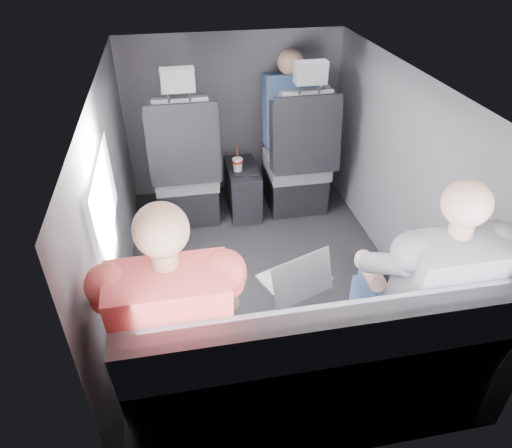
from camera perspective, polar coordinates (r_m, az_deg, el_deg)
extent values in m
plane|color=black|center=(3.18, 0.99, -6.57)|extent=(2.60, 2.60, 0.00)
plane|color=#B2B2AD|center=(2.52, 1.30, 17.39)|extent=(2.60, 2.60, 0.00)
cube|color=#56565B|center=(2.77, -17.42, 2.07)|extent=(0.02, 2.60, 1.35)
cube|color=#56565B|center=(3.08, 17.82, 5.37)|extent=(0.02, 2.60, 1.35)
cube|color=#56565B|center=(3.95, -2.80, 13.34)|extent=(1.80, 0.02, 1.35)
cube|color=#56565B|center=(1.83, 9.76, -16.62)|extent=(1.80, 0.02, 1.35)
cube|color=white|center=(2.40, -18.32, 2.93)|extent=(0.02, 0.75, 0.42)
cube|color=black|center=(3.42, 6.38, 12.05)|extent=(0.35, 0.11, 0.59)
cube|color=black|center=(3.80, -8.46, 3.33)|extent=(0.46, 0.48, 0.30)
cube|color=slate|center=(3.68, -8.74, 6.25)|extent=(0.48, 0.46, 0.14)
cube|color=slate|center=(3.34, -9.08, 10.29)|extent=(0.38, 0.18, 0.61)
cube|color=black|center=(3.35, -12.83, 9.41)|extent=(0.08, 0.21, 0.53)
cube|color=black|center=(3.36, -5.24, 10.19)|extent=(0.08, 0.21, 0.53)
cube|color=black|center=(3.28, -9.00, 9.68)|extent=(0.50, 0.11, 0.58)
cube|color=slate|center=(3.15, -9.78, 17.33)|extent=(0.22, 0.10, 0.15)
cube|color=black|center=(3.92, 4.78, 4.61)|extent=(0.46, 0.48, 0.30)
cube|color=slate|center=(3.80, 5.02, 7.48)|extent=(0.48, 0.46, 0.14)
cube|color=slate|center=(3.47, 6.19, 11.47)|extent=(0.38, 0.18, 0.61)
cube|color=black|center=(3.43, 2.56, 10.80)|extent=(0.08, 0.21, 0.53)
cube|color=black|center=(3.55, 9.64, 11.19)|extent=(0.08, 0.21, 0.53)
cube|color=black|center=(3.42, 6.48, 10.90)|extent=(0.50, 0.11, 0.58)
cube|color=slate|center=(3.29, 6.88, 18.29)|extent=(0.22, 0.10, 0.15)
cube|color=black|center=(3.78, -1.66, 4.36)|extent=(0.24, 0.48, 0.40)
cylinder|color=black|center=(3.57, -2.20, 6.20)|extent=(0.09, 0.09, 0.01)
cylinder|color=black|center=(3.58, -0.45, 6.36)|extent=(0.09, 0.09, 0.01)
cube|color=slate|center=(2.34, 6.33, -18.45)|extent=(1.60, 0.50, 0.45)
cube|color=slate|center=(1.85, 9.26, -15.37)|extent=(1.60, 0.17, 0.47)
cylinder|color=red|center=(3.58, -2.33, 7.82)|extent=(0.08, 0.08, 0.02)
cylinder|color=white|center=(3.57, -2.34, 8.09)|extent=(0.08, 0.08, 0.01)
cylinder|color=red|center=(3.54, -2.36, 9.11)|extent=(0.01, 0.01, 0.13)
cube|color=silver|center=(2.19, -9.10, -9.26)|extent=(0.40, 0.36, 0.02)
cube|color=silver|center=(2.17, -9.10, -9.32)|extent=(0.30, 0.24, 0.00)
cube|color=silver|center=(2.23, -9.22, -7.82)|extent=(0.11, 0.09, 0.00)
cube|color=silver|center=(2.00, -9.17, -9.63)|extent=(0.32, 0.21, 0.23)
cube|color=silver|center=(2.00, -9.18, -9.53)|extent=(0.28, 0.18, 0.19)
cube|color=#A7A7AC|center=(2.28, 4.77, -6.73)|extent=(0.38, 0.32, 0.02)
cube|color=silver|center=(2.26, 4.88, -6.77)|extent=(0.29, 0.21, 0.00)
cube|color=#A7A7AC|center=(2.32, 4.37, -5.48)|extent=(0.11, 0.08, 0.00)
cube|color=#A7A7AC|center=(2.11, 5.88, -6.81)|extent=(0.32, 0.18, 0.21)
cube|color=silver|center=(2.11, 5.83, -6.73)|extent=(0.28, 0.15, 0.18)
cube|color=black|center=(2.42, 18.44, -5.83)|extent=(0.30, 0.22, 0.02)
cube|color=black|center=(2.41, 18.64, -5.85)|extent=(0.25, 0.13, 0.00)
cube|color=black|center=(2.46, 17.86, -4.75)|extent=(0.09, 0.05, 0.00)
cube|color=black|center=(2.28, 20.32, -5.79)|extent=(0.30, 0.08, 0.20)
cube|color=silver|center=(2.28, 20.23, -5.72)|extent=(0.26, 0.06, 0.17)
cube|color=#34343A|center=(2.14, -12.95, -13.60)|extent=(0.16, 0.47, 0.14)
cube|color=#34343A|center=(2.13, -6.46, -12.97)|extent=(0.16, 0.47, 0.14)
cube|color=#34343A|center=(2.53, -12.08, -14.00)|extent=(0.14, 0.14, 0.45)
cube|color=#34343A|center=(2.52, -6.57, -13.46)|extent=(0.14, 0.14, 0.45)
cube|color=#E95C4C|center=(1.81, -10.22, -12.26)|extent=(0.43, 0.29, 0.58)
sphere|color=tan|center=(1.56, -11.80, -0.72)|extent=(0.19, 0.19, 0.19)
cylinder|color=tan|center=(2.10, -16.20, -9.11)|extent=(0.12, 0.30, 0.13)
cylinder|color=tan|center=(2.08, -4.29, -7.93)|extent=(0.12, 0.30, 0.13)
cube|color=navy|center=(2.33, 16.43, -9.54)|extent=(0.16, 0.46, 0.14)
cube|color=navy|center=(2.43, 21.33, -8.57)|extent=(0.16, 0.46, 0.14)
cube|color=navy|center=(2.68, 13.29, -10.67)|extent=(0.14, 0.14, 0.45)
cube|color=navy|center=(2.77, 17.72, -9.82)|extent=(0.14, 0.14, 0.45)
cube|color=slate|center=(2.10, 22.65, -7.51)|extent=(0.42, 0.28, 0.57)
sphere|color=beige|center=(1.89, 24.87, 2.39)|extent=(0.19, 0.19, 0.19)
cylinder|color=beige|center=(2.24, 14.08, -5.59)|extent=(0.12, 0.29, 0.13)
cylinder|color=beige|center=(2.43, 23.13, -4.13)|extent=(0.12, 0.29, 0.13)
cube|color=navy|center=(3.79, 4.17, 14.07)|extent=(0.40, 0.26, 0.58)
sphere|color=tan|center=(3.70, 4.33, 19.53)|extent=(0.20, 0.20, 0.20)
cube|color=navy|center=(3.95, 3.78, 10.42)|extent=(0.34, 0.40, 0.12)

